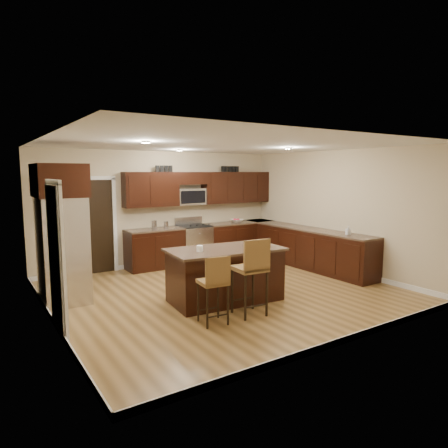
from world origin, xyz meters
TOP-DOWN VIEW (x-y plane):
  - floor at (0.00, 0.00)m, footprint 6.00×6.00m
  - ceiling at (0.00, 0.00)m, footprint 6.00×6.00m
  - wall_back at (0.00, 2.75)m, footprint 6.00×0.00m
  - wall_left at (-3.00, 0.00)m, footprint 0.00×5.50m
  - wall_right at (3.00, 0.00)m, footprint 0.00×5.50m
  - base_cabinets at (1.90, 1.45)m, footprint 4.02×3.96m
  - upper_cabinets at (1.04, 2.58)m, footprint 4.00×0.33m
  - range at (0.68, 2.45)m, footprint 0.76×0.64m
  - microwave at (0.68, 2.60)m, footprint 0.76×0.31m
  - doorway at (-1.65, 2.73)m, footprint 0.85×0.03m
  - pantry_door at (-2.98, -0.30)m, footprint 0.03×0.80m
  - letter_decor at (0.90, 2.58)m, footprint 2.20×0.03m
  - island at (-0.28, -0.42)m, footprint 2.03×1.20m
  - stool_left at (-1.01, -1.26)m, footprint 0.42×0.42m
  - stool_mid at (-0.35, -1.27)m, footprint 0.49×0.49m
  - refrigerator at (-2.62, 1.05)m, footprint 0.79×0.96m
  - floor_mat at (0.77, 1.30)m, footprint 0.94×0.74m
  - fruit_bowl at (1.96, 2.45)m, footprint 0.34×0.34m
  - soap_bottle at (2.70, -0.55)m, footprint 0.10×0.10m
  - canister_tall at (-0.35, 2.45)m, footprint 0.12×0.12m
  - canister_short at (-0.05, 2.45)m, footprint 0.11×0.11m
  - island_jar at (-0.78, -0.42)m, footprint 0.10×0.10m

SIDE VIEW (x-z plane):
  - floor at x=0.00m, z-range 0.00..0.00m
  - floor_mat at x=0.77m, z-range 0.00..0.01m
  - island at x=-0.28m, z-range -0.03..0.89m
  - base_cabinets at x=1.90m, z-range 0.00..0.92m
  - range at x=0.68m, z-range -0.08..1.03m
  - stool_left at x=-1.01m, z-range 0.13..1.16m
  - stool_mid at x=-0.35m, z-range 0.15..1.37m
  - fruit_bowl at x=1.96m, z-range 0.92..1.00m
  - island_jar at x=-0.78m, z-range 0.92..1.02m
  - canister_short at x=-0.05m, z-range 0.92..1.08m
  - soap_bottle at x=2.70m, z-range 0.92..1.10m
  - canister_tall at x=-0.35m, z-range 0.92..1.12m
  - pantry_door at x=-2.98m, z-range 0.00..2.04m
  - doorway at x=-1.65m, z-range 0.00..2.06m
  - refrigerator at x=-2.62m, z-range 0.03..2.38m
  - wall_back at x=0.00m, z-range -1.65..4.35m
  - wall_left at x=-3.00m, z-range -1.40..4.10m
  - wall_right at x=3.00m, z-range -1.40..4.10m
  - microwave at x=0.68m, z-range 1.42..1.82m
  - upper_cabinets at x=1.04m, z-range 1.44..2.24m
  - letter_decor at x=0.90m, z-range 2.22..2.37m
  - ceiling at x=0.00m, z-range 2.70..2.70m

